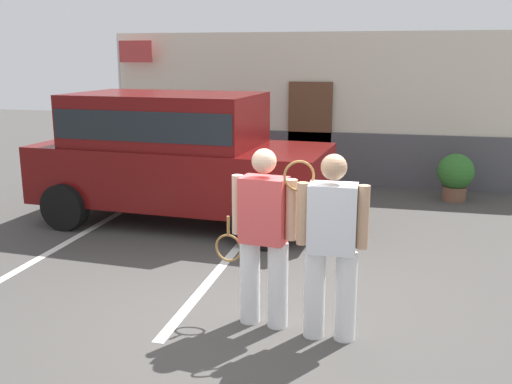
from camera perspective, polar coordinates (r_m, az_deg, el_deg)
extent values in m
plane|color=#423F3D|center=(6.15, -1.41, -12.18)|extent=(40.00, 40.00, 0.00)
cube|color=silver|center=(8.63, -18.99, -5.29)|extent=(0.12, 4.40, 0.01)
cube|color=silver|center=(7.64, -3.13, -6.96)|extent=(0.12, 4.40, 0.01)
cube|color=beige|center=(12.34, 6.79, 8.06)|extent=(9.12, 0.30, 3.09)
cube|color=#4C4C51|center=(12.28, 6.55, 3.31)|extent=(7.66, 0.10, 1.08)
cube|color=brown|center=(12.22, 5.25, 5.71)|extent=(0.90, 0.06, 2.10)
cube|color=#590C0C|center=(9.40, -7.20, 1.86)|extent=(4.71, 2.20, 0.90)
cube|color=#590C0C|center=(9.38, -8.75, 7.04)|extent=(3.01, 1.95, 0.80)
cube|color=black|center=(9.38, -8.74, 6.92)|extent=(2.95, 1.96, 0.44)
cylinder|color=black|center=(9.88, 3.39, -0.12)|extent=(0.74, 0.31, 0.72)
cylinder|color=black|center=(8.11, 0.16, -3.08)|extent=(0.74, 0.31, 0.72)
cylinder|color=black|center=(11.01, -12.46, 0.99)|extent=(0.74, 0.31, 0.72)
cylinder|color=black|center=(9.46, -18.11, -1.37)|extent=(0.74, 0.31, 0.72)
cylinder|color=white|center=(5.82, 2.13, -9.06)|extent=(0.20, 0.20, 0.86)
cylinder|color=white|center=(5.91, -0.59, -8.68)|extent=(0.20, 0.20, 0.86)
cube|color=#E04C4C|center=(5.62, 0.78, -1.75)|extent=(0.47, 0.33, 0.64)
sphere|color=beige|center=(5.52, 0.80, 3.03)|extent=(0.24, 0.24, 0.24)
cylinder|color=beige|center=(5.53, 3.45, -1.74)|extent=(0.11, 0.11, 0.59)
cylinder|color=beige|center=(5.71, -1.81, -1.23)|extent=(0.11, 0.11, 0.59)
torus|color=olive|center=(5.94, -2.70, -5.47)|extent=(0.37, 0.07, 0.37)
cylinder|color=olive|center=(5.87, -2.72, -3.30)|extent=(0.03, 0.03, 0.20)
cylinder|color=white|center=(5.63, 8.73, -10.01)|extent=(0.20, 0.20, 0.86)
cylinder|color=white|center=(5.65, 5.72, -9.82)|extent=(0.20, 0.20, 0.86)
cube|color=silver|center=(5.39, 7.45, -2.55)|extent=(0.44, 0.28, 0.64)
sphere|color=tan|center=(5.28, 7.60, 2.42)|extent=(0.24, 0.24, 0.24)
cylinder|color=tan|center=(5.37, 10.38, -2.42)|extent=(0.11, 0.11, 0.59)
cylinder|color=tan|center=(5.41, 4.55, -2.11)|extent=(0.11, 0.11, 0.59)
torus|color=olive|center=(5.38, 4.22, 1.57)|extent=(0.29, 0.12, 0.29)
cylinder|color=olive|center=(5.44, 4.18, -0.85)|extent=(0.03, 0.03, 0.20)
cylinder|color=brown|center=(11.45, 18.72, -0.13)|extent=(0.43, 0.43, 0.26)
sphere|color=#2D6B28|center=(11.36, 18.87, 1.89)|extent=(0.66, 0.66, 0.66)
cylinder|color=silver|center=(13.21, -12.99, 7.91)|extent=(0.05, 0.05, 2.98)
cube|color=#B23838|center=(12.99, -11.65, 13.26)|extent=(0.75, 0.04, 0.45)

